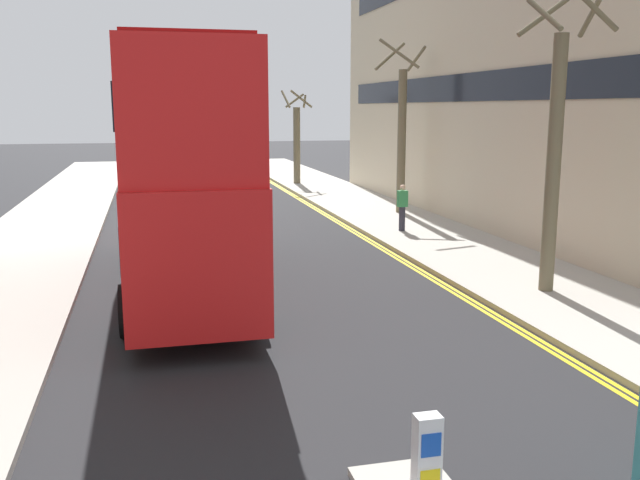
{
  "coord_description": "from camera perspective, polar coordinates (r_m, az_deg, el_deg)",
  "views": [
    {
      "loc": [
        -2.71,
        -2.02,
        4.37
      ],
      "look_at": [
        0.5,
        11.0,
        1.8
      ],
      "focal_mm": 38.74,
      "sensor_mm": 36.0,
      "label": 1
    }
  ],
  "objects": [
    {
      "name": "street_tree_far",
      "position": [
        39.44,
        -1.94,
        8.2
      ],
      "size": [
        1.6,
        1.42,
        5.22
      ],
      "color": "#6B6047",
      "rests_on": "sidewalk_right"
    },
    {
      "name": "street_tree_mid",
      "position": [
        16.69,
        18.86,
        7.27
      ],
      "size": [
        1.64,
        1.69,
        7.01
      ],
      "color": "#6B6047",
      "rests_on": "sidewalk_right"
    },
    {
      "name": "kerb_line_inner",
      "position": [
        18.0,
        9.33,
        -3.33
      ],
      "size": [
        0.1,
        56.0,
        0.01
      ],
      "primitive_type": "cube",
      "color": "yellow",
      "rests_on": "ground"
    },
    {
      "name": "double_decker_bus_away",
      "position": [
        16.75,
        -11.43,
        6.04
      ],
      "size": [
        2.83,
        10.82,
        5.64
      ],
      "color": "red",
      "rests_on": "ground"
    },
    {
      "name": "sidewalk_right",
      "position": [
        20.69,
        12.93,
        -1.42
      ],
      "size": [
        4.0,
        80.0,
        0.14
      ],
      "primitive_type": "cube",
      "color": "#ADA89E",
      "rests_on": "ground"
    },
    {
      "name": "street_tree_near",
      "position": [
        28.4,
        6.75,
        8.72
      ],
      "size": [
        1.92,
        2.24,
        6.89
      ],
      "color": "#6B6047",
      "rests_on": "sidewalk_right"
    },
    {
      "name": "keep_left_bollard",
      "position": [
        7.8,
        8.79,
        -18.14
      ],
      "size": [
        0.36,
        0.28,
        1.11
      ],
      "color": "silver",
      "rests_on": "traffic_island"
    },
    {
      "name": "kerb_line_outer",
      "position": [
        18.06,
        9.79,
        -3.3
      ],
      "size": [
        0.1,
        56.0,
        0.01
      ],
      "primitive_type": "cube",
      "color": "yellow",
      "rests_on": "ground"
    },
    {
      "name": "pedestrian_far",
      "position": [
        24.22,
        6.81,
        2.74
      ],
      "size": [
        0.34,
        0.22,
        1.62
      ],
      "color": "#2D2D38",
      "rests_on": "sidewalk_right"
    },
    {
      "name": "townhouse_terrace_right",
      "position": [
        29.29,
        20.5,
        14.78
      ],
      "size": [
        10.08,
        28.0,
        13.43
      ],
      "color": "beige",
      "rests_on": "ground"
    }
  ]
}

